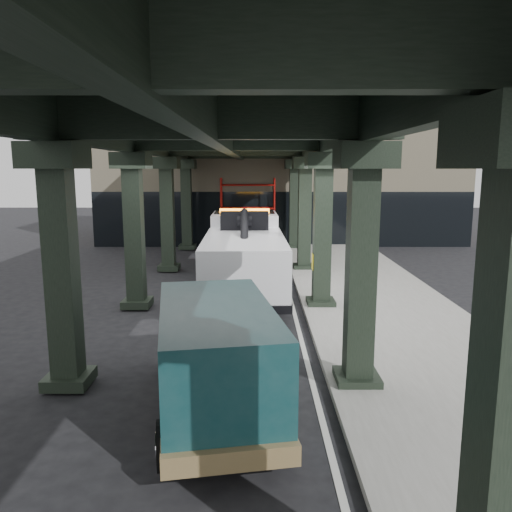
{
  "coord_description": "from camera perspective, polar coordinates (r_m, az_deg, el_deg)",
  "views": [
    {
      "loc": [
        0.52,
        -13.79,
        4.5
      ],
      "look_at": [
        0.49,
        2.19,
        1.7
      ],
      "focal_mm": 35.0,
      "sensor_mm": 36.0,
      "label": 1
    }
  ],
  "objects": [
    {
      "name": "sidewalk",
      "position": [
        16.87,
        13.83,
        -5.56
      ],
      "size": [
        5.0,
        40.0,
        0.15
      ],
      "primitive_type": "cube",
      "color": "gray",
      "rests_on": "ground"
    },
    {
      "name": "towed_van",
      "position": [
        9.38,
        -4.69,
        -11.06
      ],
      "size": [
        2.87,
        5.51,
        2.13
      ],
      "rotation": [
        0.0,
        0.0,
        0.17
      ],
      "color": "#10363A",
      "rests_on": "ground"
    },
    {
      "name": "tow_truck",
      "position": [
        18.34,
        -1.32,
        0.51
      ],
      "size": [
        2.99,
        9.43,
        3.07
      ],
      "rotation": [
        0.0,
        0.0,
        0.02
      ],
      "color": "black",
      "rests_on": "ground"
    },
    {
      "name": "scaffolding",
      "position": [
        28.54,
        -0.94,
        5.13
      ],
      "size": [
        3.08,
        0.88,
        4.0
      ],
      "color": "#AE130D",
      "rests_on": "ground"
    },
    {
      "name": "lane_stripe",
      "position": [
        16.46,
        4.25,
        -5.94
      ],
      "size": [
        0.12,
        38.0,
        0.01
      ],
      "primitive_type": "cube",
      "color": "silver",
      "rests_on": "ground"
    },
    {
      "name": "viaduct",
      "position": [
        15.84,
        -3.3,
        13.4
      ],
      "size": [
        7.4,
        32.0,
        6.4
      ],
      "color": "black",
      "rests_on": "ground"
    },
    {
      "name": "building",
      "position": [
        33.82,
        2.65,
        9.08
      ],
      "size": [
        22.0,
        10.0,
        8.0
      ],
      "primitive_type": "cube",
      "color": "#C6B793",
      "rests_on": "ground"
    },
    {
      "name": "ground",
      "position": [
        14.51,
        -1.96,
        -8.13
      ],
      "size": [
        90.0,
        90.0,
        0.0
      ],
      "primitive_type": "plane",
      "color": "black",
      "rests_on": "ground"
    }
  ]
}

